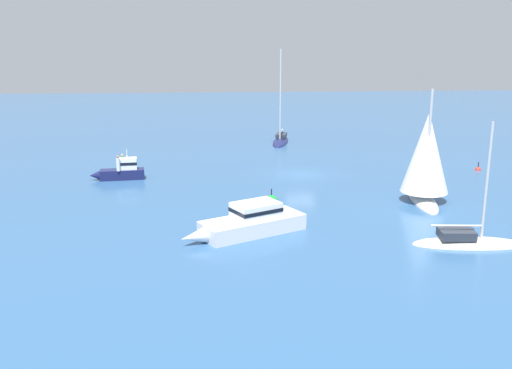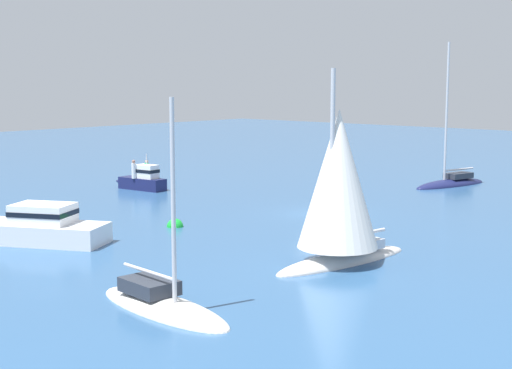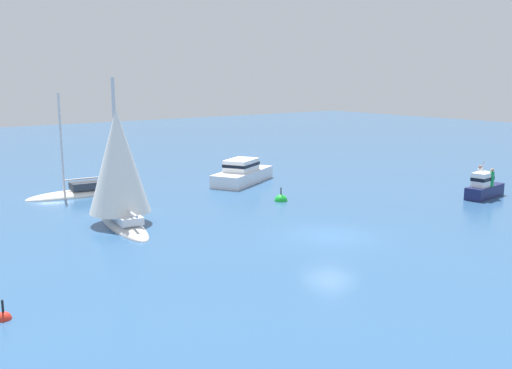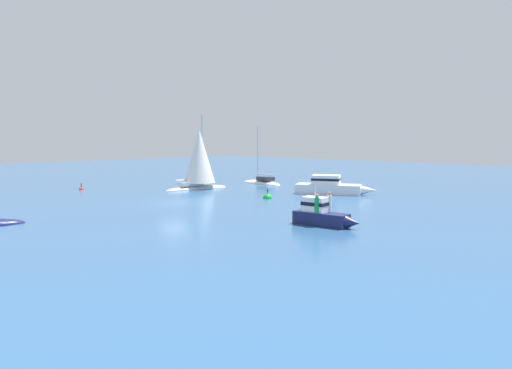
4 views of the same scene
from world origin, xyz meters
The scene contains 8 objects.
ground_plane centered at (0.00, 0.00, 0.00)m, with size 160.00×160.00×0.00m, color #2D5684.
powerboat centered at (15.48, -5.60, 0.76)m, with size 5.28×8.01×1.93m.
motor_cruiser centered at (0.50, -15.69, 0.73)m, with size 1.60×4.69×2.63m.
sloop centered at (9.08, 7.81, 3.15)m, with size 7.89×3.92×8.75m.
sailboat centered at (18.50, 7.08, 0.13)m, with size 2.57×6.83×7.71m.
ketch centered at (-16.32, 0.13, 0.18)m, with size 7.46×3.20×11.11m.
channel_buoy centered at (8.29, -3.49, 0.00)m, with size 0.90×0.90×1.38m.
mooring_buoy centered at (-0.61, 16.58, 0.01)m, with size 0.55×0.55×0.99m.
Camera 1 is at (49.39, -7.83, 11.84)m, focal length 40.41 mm.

